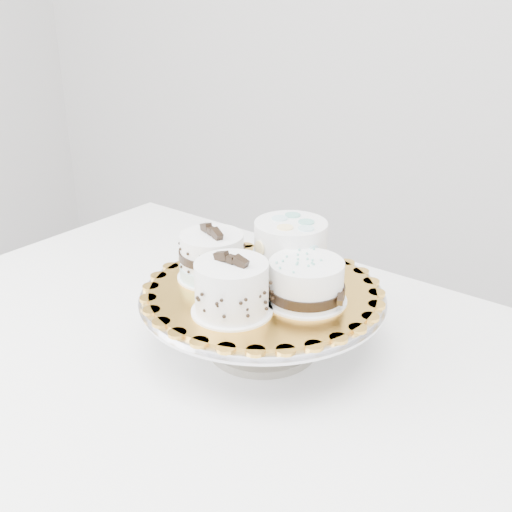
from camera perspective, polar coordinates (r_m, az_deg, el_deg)
The scene contains 7 objects.
table at distance 0.97m, azimuth -1.44°, elevation -13.37°, with size 1.35×1.01×0.75m.
cake_stand at distance 0.93m, azimuth 0.58°, elevation -4.83°, with size 0.35×0.35×0.10m.
cake_board at distance 0.92m, azimuth 0.59°, elevation -3.05°, with size 0.32×0.32×0.00m, color gold.
cake_swirl at distance 0.84m, azimuth -2.18°, elevation -2.95°, with size 0.11×0.11×0.09m.
cake_banded at distance 0.94m, azimuth -3.91°, elevation -0.16°, with size 0.13×0.13×0.08m.
cake_dots at distance 0.95m, azimuth 3.08°, elevation 0.83°, with size 0.13×0.13×0.08m.
cake_ribbon at distance 0.87m, azimuth 4.54°, elevation -2.39°, with size 0.13×0.13×0.06m.
Camera 1 is at (0.50, -0.44, 1.26)m, focal length 45.00 mm.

